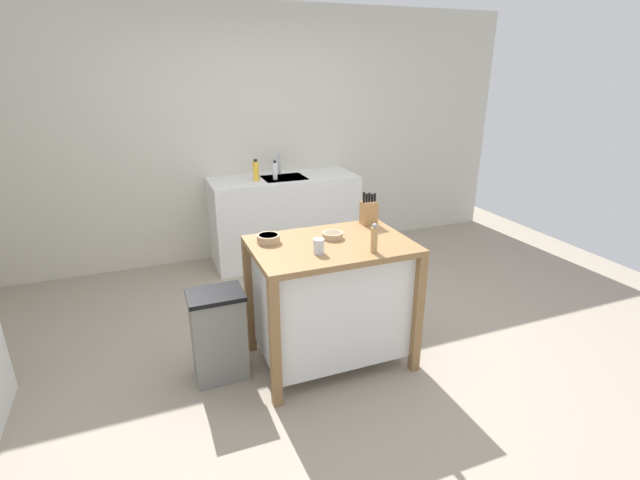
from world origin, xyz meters
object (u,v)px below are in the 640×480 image
(pepper_grinder, at_px, (374,239))
(sink_faucet, at_px, (279,164))
(bottle_dish_soap, at_px, (256,171))
(kitchen_island, at_px, (331,297))
(bowl_stoneware_deep, at_px, (268,238))
(drinking_cup, at_px, (319,246))
(bowl_ceramic_small, at_px, (333,235))
(bottle_hand_soap, at_px, (275,171))
(trash_bin, at_px, (219,335))
(knife_block, at_px, (369,212))

(pepper_grinder, xyz_separation_m, sink_faucet, (0.08, 2.31, 0.03))
(pepper_grinder, distance_m, sink_faucet, 2.32)
(pepper_grinder, bearing_deg, bottle_dish_soap, 95.86)
(kitchen_island, distance_m, bowl_stoneware_deep, 0.59)
(drinking_cup, bearing_deg, bowl_stoneware_deep, 128.81)
(bowl_ceramic_small, relative_size, bowl_stoneware_deep, 0.91)
(sink_faucet, relative_size, bottle_hand_soap, 1.14)
(kitchen_island, bearing_deg, bowl_stoneware_deep, 157.52)
(bowl_stoneware_deep, xyz_separation_m, sink_faucet, (0.65, 1.91, 0.09))
(bowl_stoneware_deep, relative_size, bottle_dish_soap, 0.70)
(sink_faucet, bearing_deg, pepper_grinder, -92.08)
(sink_faucet, height_order, bottle_hand_soap, sink_faucet)
(bowl_ceramic_small, relative_size, sink_faucet, 0.63)
(drinking_cup, xyz_separation_m, trash_bin, (-0.62, 0.24, -0.63))
(bowl_ceramic_small, xyz_separation_m, pepper_grinder, (0.14, -0.32, 0.07))
(drinking_cup, bearing_deg, trash_bin, 158.99)
(bottle_hand_soap, bearing_deg, trash_bin, -117.75)
(bowl_stoneware_deep, distance_m, pepper_grinder, 0.70)
(pepper_grinder, bearing_deg, trash_bin, 160.13)
(drinking_cup, xyz_separation_m, pepper_grinder, (0.33, -0.10, 0.04))
(pepper_grinder, height_order, bottle_dish_soap, bottle_dish_soap)
(sink_faucet, bearing_deg, trash_bin, -117.78)
(kitchen_island, relative_size, drinking_cup, 11.15)
(trash_bin, relative_size, bottle_hand_soap, 3.26)
(bowl_ceramic_small, bearing_deg, kitchen_island, -119.29)
(knife_block, height_order, drinking_cup, knife_block)
(drinking_cup, bearing_deg, bottle_hand_soap, 81.34)
(pepper_grinder, distance_m, bottle_dish_soap, 2.14)
(bottle_dish_soap, bearing_deg, kitchen_island, -89.05)
(knife_block, distance_m, trash_bin, 1.36)
(kitchen_island, distance_m, bottle_dish_soap, 1.95)
(knife_block, xyz_separation_m, sink_faucet, (-0.14, 1.81, 0.03))
(knife_block, xyz_separation_m, bowl_ceramic_small, (-0.36, -0.18, -0.07))
(bowl_stoneware_deep, bearing_deg, trash_bin, -171.37)
(kitchen_island, xyz_separation_m, pepper_grinder, (0.19, -0.24, 0.49))
(trash_bin, relative_size, bottle_dish_soap, 2.89)
(knife_block, relative_size, bottle_dish_soap, 1.13)
(knife_block, relative_size, bowl_stoneware_deep, 1.62)
(pepper_grinder, xyz_separation_m, bottle_hand_soap, (-0.02, 2.11, 0.01))
(knife_block, bearing_deg, pepper_grinder, -113.60)
(knife_block, relative_size, bottle_hand_soap, 1.28)
(kitchen_island, height_order, sink_faucet, sink_faucet)
(drinking_cup, relative_size, pepper_grinder, 0.50)
(kitchen_island, distance_m, bottle_hand_soap, 1.94)
(bowl_ceramic_small, distance_m, drinking_cup, 0.29)
(bowl_stoneware_deep, bearing_deg, bottle_hand_soap, 72.30)
(bowl_ceramic_small, distance_m, sink_faucet, 2.01)
(kitchen_island, relative_size, sink_faucet, 4.78)
(knife_block, relative_size, bowl_ceramic_small, 1.77)
(sink_faucet, bearing_deg, bowl_stoneware_deep, -108.86)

